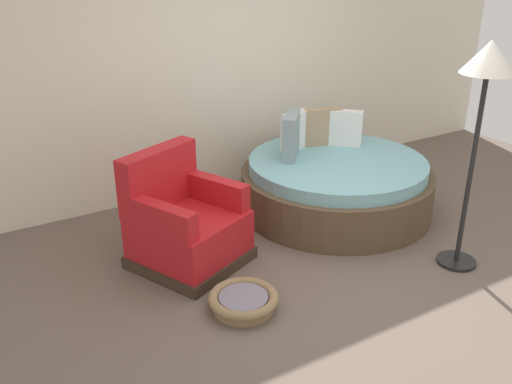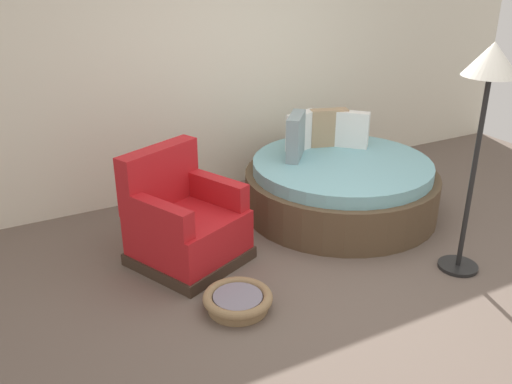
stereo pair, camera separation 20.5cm
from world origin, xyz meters
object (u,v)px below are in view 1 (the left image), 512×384
at_px(red_armchair, 184,226).
at_px(round_daybed, 335,183).
at_px(pet_basket, 243,300).
at_px(floor_lamp, 486,80).

bearing_deg(red_armchair, round_daybed, 5.72).
xyz_separation_m(pet_basket, floor_lamp, (1.85, -0.35, 1.46)).
bearing_deg(floor_lamp, red_armchair, 148.26).
xyz_separation_m(round_daybed, red_armchair, (-1.70, -0.17, 0.05)).
bearing_deg(floor_lamp, pet_basket, 169.37).
height_order(red_armchair, pet_basket, red_armchair).
xyz_separation_m(red_armchair, pet_basket, (0.07, -0.84, -0.26)).
bearing_deg(red_armchair, floor_lamp, -31.74).
relative_size(red_armchair, floor_lamp, 0.58).
distance_m(red_armchair, pet_basket, 0.88).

